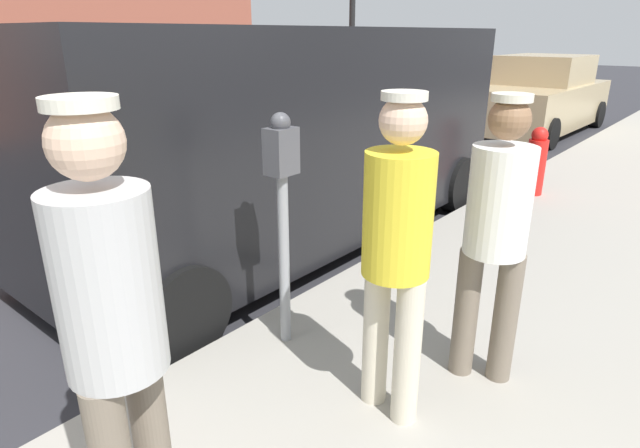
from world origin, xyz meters
The scene contains 8 objects.
ground_plane centered at (0.00, 0.00, 0.00)m, with size 80.00×80.00×0.00m, color #2D2D33.
parking_meter_near centered at (1.35, 0.74, 1.18)m, with size 0.14×0.18×1.52m.
pedestrian_in_white centered at (2.51, 1.22, 1.10)m, with size 0.34×0.34×1.67m.
pedestrian_in_gray centered at (1.97, -0.73, 1.18)m, with size 0.34×0.34×1.78m.
pedestrian_in_yellow centered at (2.26, 0.60, 1.13)m, with size 0.36×0.34×1.71m.
parked_van centered at (-0.15, 2.36, 1.15)m, with size 2.13×5.20×2.15m.
parked_sedan_ahead centered at (-0.33, 10.68, 0.75)m, with size 2.00×4.43×1.65m.
fire_hydrant centered at (1.45, 5.26, 0.57)m, with size 0.24×0.24×0.86m.
Camera 1 is at (3.48, -1.47, 2.10)m, focal length 29.35 mm.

